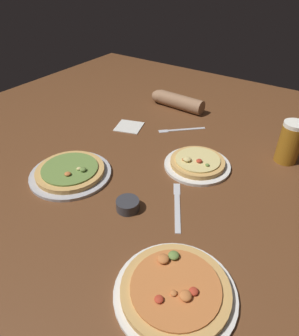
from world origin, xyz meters
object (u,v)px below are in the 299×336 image
Objects in this scene: napkin_folded at (129,126)px; diner_arm at (175,101)px; pizza_plate_near at (70,172)px; knife_right at (177,206)px; fork_left at (181,130)px; pizza_plate_far at (197,163)px; pizza_plate_side at (175,290)px; beer_mug_dark at (290,142)px; ramekin_sauce at (128,205)px.

diner_arm reaches higher than napkin_folded.
pizza_plate_near is 0.43m from knife_right.
knife_right is at bearing -58.81° from diner_arm.
pizza_plate_near reaches higher than fork_left.
pizza_plate_far is 0.57m from pizza_plate_side.
beer_mug_dark is 0.48m from fork_left.
ramekin_sauce is at bearing 148.00° from pizza_plate_side.
knife_right is at bearing 38.87° from ramekin_sauce.
pizza_plate_near is 0.49m from pizza_plate_far.
fork_left is 0.53m from knife_right.
pizza_plate_side is (0.58, -0.20, 0.00)m from pizza_plate_near.
napkin_folded is (-0.70, -0.13, -0.08)m from beer_mug_dark.
knife_right is 0.70× the size of diner_arm.
pizza_plate_far is at bearing -138.22° from beer_mug_dark.
beer_mug_dark is 0.96× the size of fork_left.
ramekin_sauce is at bearing -141.13° from knife_right.
pizza_plate_side is at bearing -32.00° from ramekin_sauce.
diner_arm is (-0.36, 0.43, 0.02)m from pizza_plate_far.
pizza_plate_far is 0.83× the size of diner_arm.
napkin_folded reaches higher than fork_left.
napkin_folded is at bearing 165.35° from pizza_plate_far.
ramekin_sauce is (-0.08, -0.35, 0.00)m from pizza_plate_far.
beer_mug_dark is (0.27, 0.25, 0.07)m from pizza_plate_far.
pizza_plate_far is 0.30m from fork_left.
diner_arm is (-0.41, 0.68, 0.03)m from knife_right.
knife_right is (0.13, 0.10, -0.02)m from ramekin_sauce.
napkin_folded is (-0.63, 0.64, -0.01)m from pizza_plate_side.
diner_arm is at bearing 129.64° from pizza_plate_far.
beer_mug_dark is at bearing 41.78° from pizza_plate_far.
pizza_plate_far is 0.36m from ramekin_sauce.
fork_left is at bearing -177.56° from beer_mug_dark.
pizza_plate_far is 0.25m from knife_right.
pizza_plate_far is at bearing -50.36° from diner_arm.
fork_left and knife_right have the same top height.
pizza_plate_near reaches higher than ramekin_sauce.
fork_left is at bearing 131.74° from pizza_plate_far.
ramekin_sauce is at bearing -77.89° from fork_left.
ramekin_sauce is 0.35× the size of knife_right.
pizza_plate_near is 2.55× the size of napkin_folded.
pizza_plate_near is at bearing 175.34° from ramekin_sauce.
pizza_plate_far is (0.37, 0.32, 0.00)m from pizza_plate_near.
diner_arm is at bearing 109.80° from ramekin_sauce.
diner_arm is at bearing 89.16° from pizza_plate_near.
pizza_plate_far is 0.37m from beer_mug_dark.
pizza_plate_far is 0.56m from diner_arm.
knife_right is at bearing -61.76° from fork_left.
pizza_plate_near is 1.73× the size of fork_left.
ramekin_sauce is 0.17m from knife_right.
pizza_plate_far is 1.53× the size of beer_mug_dark.
ramekin_sauce is at bearing -70.20° from diner_arm.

